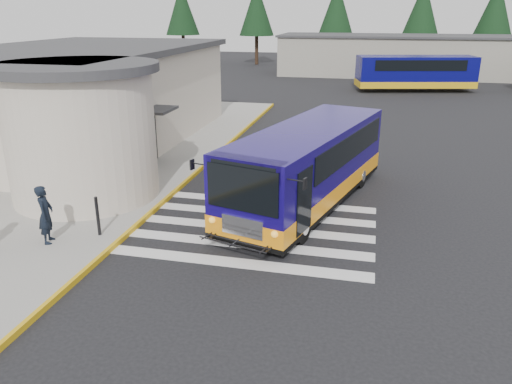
% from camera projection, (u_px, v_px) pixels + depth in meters
% --- Properties ---
extents(ground, '(140.00, 140.00, 0.00)m').
position_uv_depth(ground, '(269.00, 220.00, 16.78)').
color(ground, black).
rests_on(ground, ground).
extents(sidewalk, '(10.00, 34.00, 0.15)m').
position_uv_depth(sidewalk, '(91.00, 166.00, 22.33)').
color(sidewalk, gray).
rests_on(sidewalk, ground).
extents(curb_strip, '(0.12, 34.00, 0.16)m').
position_uv_depth(curb_strip, '(195.00, 174.00, 21.27)').
color(curb_strip, gold).
rests_on(curb_strip, ground).
extents(station_building, '(12.70, 18.70, 4.80)m').
position_uv_depth(station_building, '(82.00, 98.00, 24.52)').
color(station_building, beige).
rests_on(station_building, ground).
extents(crosswalk, '(8.00, 5.35, 0.01)m').
position_uv_depth(crosswalk, '(249.00, 228.00, 16.15)').
color(crosswalk, silver).
rests_on(crosswalk, ground).
extents(depot_building, '(26.40, 8.40, 4.20)m').
position_uv_depth(depot_building, '(404.00, 55.00, 53.21)').
color(depot_building, gray).
rests_on(depot_building, ground).
extents(tree_line, '(58.40, 4.40, 10.00)m').
position_uv_depth(tree_line, '(407.00, 9.00, 58.87)').
color(tree_line, black).
rests_on(tree_line, ground).
extents(transit_bus, '(5.47, 10.25, 2.81)m').
position_uv_depth(transit_bus, '(307.00, 168.00, 17.72)').
color(transit_bus, '#13085E').
rests_on(transit_bus, ground).
extents(pedestrian_a, '(0.61, 0.75, 1.76)m').
position_uv_depth(pedestrian_a, '(46.00, 214.00, 14.54)').
color(pedestrian_a, black).
rests_on(pedestrian_a, sidewalk).
extents(bollard, '(0.10, 0.10, 1.24)m').
position_uv_depth(bollard, '(98.00, 216.00, 15.10)').
color(bollard, black).
rests_on(bollard, sidewalk).
extents(far_bus_a, '(10.30, 4.98, 2.56)m').
position_uv_depth(far_bus_a, '(415.00, 72.00, 42.99)').
color(far_bus_a, '#070754').
rests_on(far_bus_a, ground).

